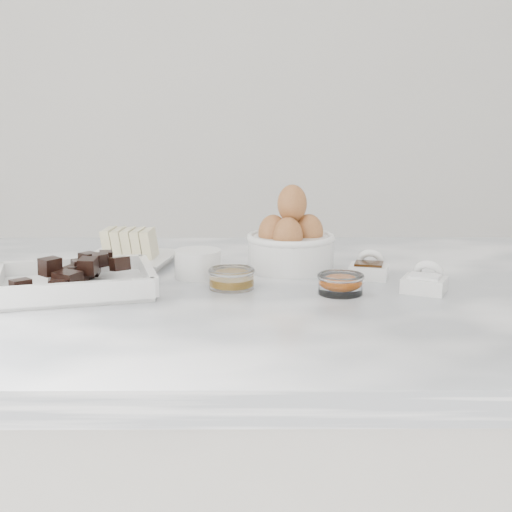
{
  "coord_description": "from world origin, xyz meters",
  "views": [
    {
      "loc": [
        0.01,
        -1.04,
        1.21
      ],
      "look_at": [
        0.02,
        0.03,
        0.98
      ],
      "focal_mm": 50.0,
      "sensor_mm": 36.0,
      "label": 1
    }
  ],
  "objects": [
    {
      "name": "butter_plate",
      "position": [
        -0.2,
        0.15,
        0.96
      ],
      "size": [
        0.17,
        0.17,
        0.06
      ],
      "color": "white",
      "rests_on": "marble_slab"
    },
    {
      "name": "marble_slab",
      "position": [
        0.0,
        0.0,
        0.92
      ],
      "size": [
        1.2,
        0.8,
        0.04
      ],
      "primitive_type": "cube",
      "color": "white",
      "rests_on": "cabinet"
    },
    {
      "name": "honey_bowl",
      "position": [
        -0.02,
        -0.01,
        0.96
      ],
      "size": [
        0.07,
        0.07,
        0.03
      ],
      "color": "white",
      "rests_on": "marble_slab"
    },
    {
      "name": "chocolate_dish",
      "position": [
        -0.24,
        -0.04,
        0.96
      ],
      "size": [
        0.26,
        0.22,
        0.06
      ],
      "color": "white",
      "rests_on": "marble_slab"
    },
    {
      "name": "salt_spoon",
      "position": [
        0.27,
        -0.03,
        0.96
      ],
      "size": [
        0.08,
        0.09,
        0.05
      ],
      "color": "white",
      "rests_on": "marble_slab"
    },
    {
      "name": "sugar_ramekin",
      "position": [
        -0.07,
        0.06,
        0.96
      ],
      "size": [
        0.07,
        0.07,
        0.04
      ],
      "color": "white",
      "rests_on": "marble_slab"
    },
    {
      "name": "egg_bowl",
      "position": [
        0.08,
        0.11,
        0.99
      ],
      "size": [
        0.15,
        0.15,
        0.14
      ],
      "color": "white",
      "rests_on": "marble_slab"
    },
    {
      "name": "zest_bowl",
      "position": [
        0.14,
        -0.04,
        0.96
      ],
      "size": [
        0.07,
        0.07,
        0.03
      ],
      "color": "white",
      "rests_on": "marble_slab"
    },
    {
      "name": "vanilla_spoon",
      "position": [
        0.2,
        0.06,
        0.95
      ],
      "size": [
        0.07,
        0.08,
        0.04
      ],
      "color": "white",
      "rests_on": "marble_slab"
    }
  ]
}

